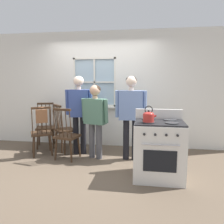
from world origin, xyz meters
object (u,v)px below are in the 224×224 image
Objects in this scene: chair_by_window at (42,133)px; handbag at (42,116)px; chair_near_stove at (46,128)px; person_adult_right at (131,109)px; person_teen_center at (95,114)px; potted_plant at (96,102)px; stove at (159,149)px; chair_center_cluster at (67,136)px; chair_near_wall at (65,130)px; person_elderly_left at (79,107)px; kettle at (149,116)px.

handbag is (0.12, -0.20, 0.41)m from chair_by_window.
chair_near_stove is 2.19m from person_adult_right.
potted_plant is (-0.19, 0.85, 0.15)m from person_teen_center.
chair_by_window is 1.00× the size of chair_near_stove.
stove reaches higher than chair_by_window.
person_teen_center reaches higher than chair_center_cluster.
person_adult_right is at bearing 6.28° from handbag.
chair_by_window is 0.47m from handbag.
chair_center_cluster is (0.26, -0.55, 0.00)m from chair_near_wall.
person_adult_right is 1.22m from potted_plant.
person_teen_center is at bearing -37.59° from person_elderly_left.
chair_by_window and chair_near_wall have the same top height.
chair_near_wall and chair_center_cluster have the same top height.
person_adult_right reaches higher than kettle.
potted_plant is (1.16, 0.27, 0.59)m from chair_near_stove.
kettle is (1.59, -0.73, 0.56)m from chair_center_cluster.
chair_center_cluster is 1.21m from potted_plant.
person_elderly_left is 5.39× the size of handbag.
person_adult_right is (1.10, -0.19, 0.00)m from person_elderly_left.
chair_by_window is at bearing -164.69° from person_teen_center.
chair_center_cluster is at bearing -122.97° from person_elderly_left.
person_elderly_left reaches higher than chair_near_wall.
stove is at bearing -162.52° from chair_near_wall.
person_teen_center is 0.89m from potted_plant.
handbag is at bearing -154.05° from person_teen_center.
kettle is at bearing -22.97° from person_teen_center.
person_adult_right is 5.12× the size of potted_plant.
chair_center_cluster is at bearing 3.28° from handbag.
stove is 4.39× the size of kettle.
chair_near_wall is at bearing 145.16° from kettle.
handbag is at bearing -175.20° from person_adult_right.
chair_center_cluster is 0.63× the size of person_elderly_left.
person_adult_right reaches higher than potted_plant.
person_elderly_left is 1.12× the size of person_teen_center.
chair_center_cluster is 0.67m from person_elderly_left.
kettle is 2.11m from potted_plant.
person_elderly_left is (0.41, -0.20, 0.55)m from chair_near_wall.
potted_plant is 1.05× the size of handbag.
stove is (0.50, -0.77, -0.54)m from person_adult_right.
chair_center_cluster is at bearing -62.48° from chair_near_stove.
chair_by_window is 0.52m from chair_near_wall.
chair_near_wall and chair_near_stove have the same top height.
chair_center_cluster is 4.21× the size of kettle.
stove is at bearing -47.52° from chair_near_stove.
kettle is at bearing -71.30° from person_adult_right.
person_adult_right is at bearing -42.77° from potted_plant.
chair_center_cluster and handbag have the same top height.
person_elderly_left is at bearing -102.74° from chair_center_cluster.
person_elderly_left is 1.94m from stove.
person_teen_center is (0.40, -0.22, -0.11)m from person_elderly_left.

